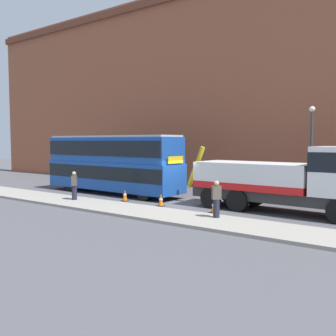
{
  "coord_description": "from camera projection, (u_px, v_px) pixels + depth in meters",
  "views": [
    {
      "loc": [
        11.99,
        -18.66,
        3.68
      ],
      "look_at": [
        -1.56,
        0.18,
        2.0
      ],
      "focal_mm": 39.84,
      "sensor_mm": 36.0,
      "label": 1
    }
  ],
  "objects": [
    {
      "name": "ground_plane",
      "position": [
        187.0,
        202.0,
        22.36
      ],
      "size": [
        120.0,
        120.0,
        0.0
      ],
      "primitive_type": "plane",
      "color": "#4C4C51"
    },
    {
      "name": "near_kerb",
      "position": [
        143.0,
        212.0,
        18.95
      ],
      "size": [
        60.0,
        2.8,
        0.15
      ],
      "primitive_type": "cube",
      "color": "gray",
      "rests_on": "ground_plane"
    },
    {
      "name": "building_facade",
      "position": [
        242.0,
        82.0,
        27.9
      ],
      "size": [
        60.0,
        1.5,
        16.0
      ],
      "color": "#935138",
      "rests_on": "ground_plane"
    },
    {
      "name": "recovery_tow_truck",
      "position": [
        286.0,
        179.0,
        18.95
      ],
      "size": [
        10.18,
        2.88,
        3.67
      ],
      "rotation": [
        0.0,
        0.0,
        -0.03
      ],
      "color": "#2D2D2D",
      "rests_on": "ground_plane"
    },
    {
      "name": "double_decker_bus",
      "position": [
        112.0,
        162.0,
        26.07
      ],
      "size": [
        11.1,
        2.85,
        4.06
      ],
      "rotation": [
        0.0,
        0.0,
        -0.03
      ],
      "color": "#19479E",
      "rests_on": "ground_plane"
    },
    {
      "name": "pedestrian_onlooker",
      "position": [
        74.0,
        186.0,
        22.41
      ],
      "size": [
        0.45,
        0.48,
        1.71
      ],
      "rotation": [
        0.0,
        0.0,
        0.63
      ],
      "color": "#232333",
      "rests_on": "near_kerb"
    },
    {
      "name": "pedestrian_bystander",
      "position": [
        216.0,
        200.0,
        17.18
      ],
      "size": [
        0.46,
        0.47,
        1.71
      ],
      "rotation": [
        0.0,
        0.0,
        2.38
      ],
      "color": "#232333",
      "rests_on": "near_kerb"
    },
    {
      "name": "traffic_cone_near_bus",
      "position": [
        125.0,
        196.0,
        22.84
      ],
      "size": [
        0.36,
        0.36,
        0.72
      ],
      "color": "orange",
      "rests_on": "ground_plane"
    },
    {
      "name": "traffic_cone_midway",
      "position": [
        161.0,
        200.0,
        21.05
      ],
      "size": [
        0.36,
        0.36,
        0.72
      ],
      "color": "orange",
      "rests_on": "ground_plane"
    },
    {
      "name": "traffic_cone_near_truck",
      "position": [
        214.0,
        206.0,
        19.08
      ],
      "size": [
        0.36,
        0.36,
        0.72
      ],
      "color": "orange",
      "rests_on": "ground_plane"
    },
    {
      "name": "street_lamp",
      "position": [
        311.0,
        144.0,
        23.14
      ],
      "size": [
        0.36,
        0.36,
        5.83
      ],
      "color": "#38383D",
      "rests_on": "ground_plane"
    }
  ]
}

